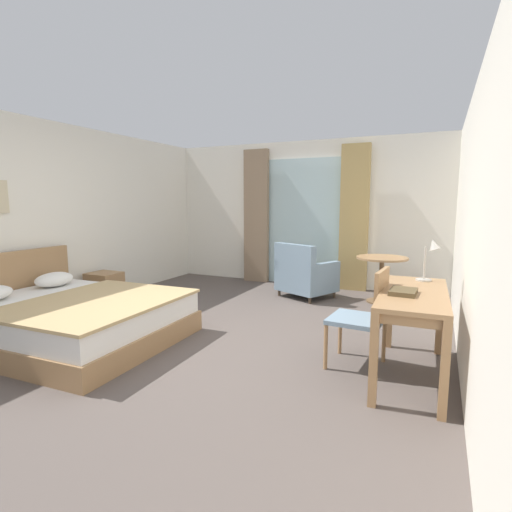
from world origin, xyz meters
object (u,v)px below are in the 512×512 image
closed_book (403,292)px  round_cafe_table (382,268)px  desk_chair (366,313)px  bed (68,317)px  nightstand (105,288)px  desk_lamp (431,254)px  writing_desk (413,302)px  armchair_by_window (305,275)px

closed_book → round_cafe_table: size_ratio=0.37×
desk_chair → closed_book: bearing=-27.7°
bed → nightstand: 1.57m
closed_book → desk_lamp: bearing=77.0°
writing_desk → round_cafe_table: writing_desk is taller
desk_chair → closed_book: desk_chair is taller
closed_book → armchair_by_window: armchair_by_window is taller
desk_chair → closed_book: size_ratio=3.36×
bed → desk_chair: (3.04, 0.62, 0.25)m
desk_lamp → armchair_by_window: bearing=134.2°
closed_book → writing_desk: bearing=64.7°
nightstand → bed: bearing=-58.1°
writing_desk → closed_book: bearing=-118.1°
nightstand → closed_book: bearing=-11.9°
bed → closed_book: size_ratio=8.21×
nightstand → writing_desk: bearing=-9.8°
writing_desk → closed_book: closed_book is taller
bed → round_cafe_table: bed is taller
round_cafe_table → closed_book: bearing=-79.4°
writing_desk → armchair_by_window: 2.94m
bed → desk_lamp: bearing=17.2°
nightstand → armchair_by_window: bearing=32.7°
nightstand → writing_desk: 4.35m
bed → desk_chair: bearing=11.5°
writing_desk → desk_lamp: size_ratio=3.30×
desk_chair → round_cafe_table: (-0.19, 2.52, 0.00)m
bed → closed_book: bed is taller
writing_desk → armchair_by_window: bearing=126.0°
writing_desk → desk_chair: bearing=176.8°
writing_desk → desk_lamp: 0.62m
desk_lamp → round_cafe_table: 2.21m
desk_lamp → closed_book: desk_lamp is taller
armchair_by_window → round_cafe_table: 1.16m
bed → desk_chair: desk_chair is taller
bed → armchair_by_window: bed is taller
nightstand → armchair_by_window: armchair_by_window is taller
nightstand → round_cafe_table: 4.11m
writing_desk → desk_lamp: desk_lamp is taller
bed → writing_desk: bed is taller
armchair_by_window → nightstand: bearing=-147.3°
bed → armchair_by_window: (1.72, 2.96, 0.09)m
closed_book → round_cafe_table: 2.74m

